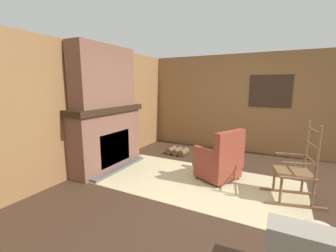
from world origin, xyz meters
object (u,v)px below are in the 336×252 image
rocking_chair (296,174)px  storage_case (119,101)px  firewood_stack (177,151)px  oil_lamp_vase (95,103)px  armchair (220,161)px  decorative_plate_on_mantel (103,101)px

rocking_chair → storage_case: storage_case is taller
firewood_stack → oil_lamp_vase: oil_lamp_vase is taller
armchair → rocking_chair: 1.19m
oil_lamp_vase → decorative_plate_on_mantel: 0.24m
armchair → rocking_chair: size_ratio=0.79×
firewood_stack → decorative_plate_on_mantel: bearing=-123.4°
oil_lamp_vase → rocking_chair: bearing=7.6°
armchair → firewood_stack: armchair is taller
armchair → storage_case: bearing=24.4°
rocking_chair → decorative_plate_on_mantel: bearing=-9.8°
rocking_chair → firewood_stack: rocking_chair is taller
oil_lamp_vase → decorative_plate_on_mantel: bearing=94.7°
rocking_chair → firewood_stack: bearing=-39.9°
armchair → decorative_plate_on_mantel: 2.52m
firewood_stack → oil_lamp_vase: 2.31m
rocking_chair → firewood_stack: (-2.48, 1.24, -0.33)m
decorative_plate_on_mantel → oil_lamp_vase: bearing=-85.3°
rocking_chair → storage_case: (-3.42, 0.24, 0.92)m
armchair → rocking_chair: bearing=-164.8°
rocking_chair → oil_lamp_vase: bearing=-5.8°
armchair → oil_lamp_vase: bearing=41.6°
oil_lamp_vase → storage_case: size_ratio=0.94×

